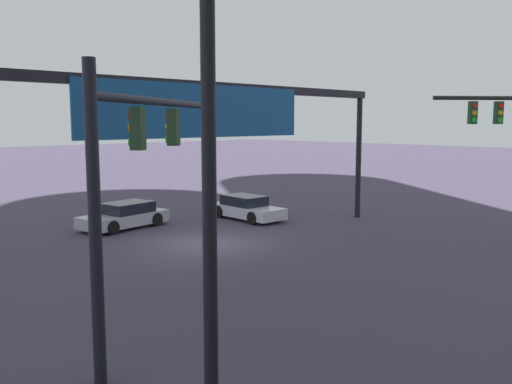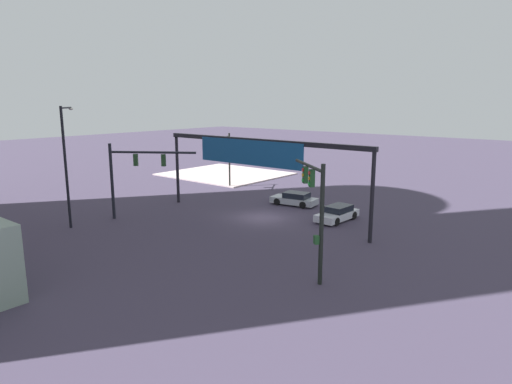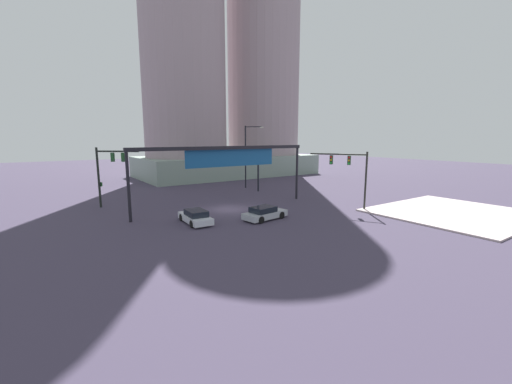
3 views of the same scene
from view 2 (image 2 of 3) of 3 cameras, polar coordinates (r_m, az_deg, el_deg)
name	(u,v)px [view 2 (image 2 of 3)]	position (r m, az deg, el deg)	size (l,w,h in m)	color
ground_plane	(263,217)	(37.31, 0.93, -3.24)	(188.55, 188.55, 0.00)	#3E364A
sidewalk_corner	(225,174)	(58.93, -3.89, 2.29)	(14.18, 12.56, 0.15)	beige
traffic_signal_near_corner	(132,168)	(37.27, -15.40, 2.93)	(5.95, 4.08, 6.17)	black
traffic_signal_opposite_side	(226,150)	(48.36, -3.76, 5.36)	(3.17, 5.10, 6.01)	black
traffic_signal_cross_street	(315,201)	(24.10, 7.50, -1.11)	(3.72, 3.34, 6.40)	black
streetlamp_curved_arm	(66,158)	(36.47, -22.91, 3.94)	(2.12, 2.12, 9.12)	black
overhead_sign_gantry	(255,153)	(35.93, -0.11, 5.01)	(19.98, 0.43, 6.55)	black
sedan_car_approaching	(337,214)	(36.84, 10.28, -2.70)	(1.96, 4.29, 1.21)	silver
sedan_car_waiting_far	(295,199)	(41.71, 4.93, -0.89)	(4.43, 2.37, 1.21)	#ACB1BA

